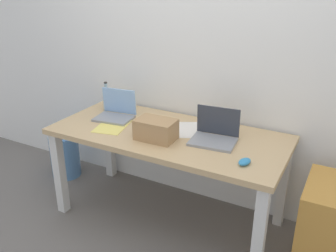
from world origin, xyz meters
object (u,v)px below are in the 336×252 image
object	(u,v)px
filing_cabinet	(333,230)
water_cooler_jug	(65,155)
laptop_right	(215,135)
cardboard_box	(156,129)
laptop_left	(116,112)
computer_mouse	(245,162)
desk	(168,144)
beer_bottle	(107,99)

from	to	relation	value
filing_cabinet	water_cooler_jug	bearing A→B (deg)	176.95
laptop_right	cardboard_box	xyz separation A→B (m)	(-0.37, -0.16, 0.03)
laptop_left	computer_mouse	distance (m)	1.16
laptop_right	computer_mouse	size ratio (longest dim) A/B	3.22
desk	beer_bottle	distance (m)	0.72
laptop_right	water_cooler_jug	distance (m)	1.62
desk	beer_bottle	bearing A→B (deg)	165.67
computer_mouse	filing_cabinet	distance (m)	0.73
cardboard_box	computer_mouse	bearing A→B (deg)	-5.61
cardboard_box	water_cooler_jug	world-z (taller)	cardboard_box
beer_bottle	cardboard_box	distance (m)	0.72
desk	computer_mouse	world-z (taller)	computer_mouse
desk	laptop_left	size ratio (longest dim) A/B	5.51
laptop_right	filing_cabinet	bearing A→B (deg)	-1.93
beer_bottle	filing_cabinet	xyz separation A→B (m)	(1.84, -0.18, -0.52)
laptop_left	beer_bottle	bearing A→B (deg)	146.14
desk	computer_mouse	distance (m)	0.67
water_cooler_jug	filing_cabinet	xyz separation A→B (m)	(2.34, -0.12, 0.10)
desk	laptop_right	size ratio (longest dim) A/B	5.27
laptop_left	beer_bottle	world-z (taller)	beer_bottle
laptop_right	cardboard_box	size ratio (longest dim) A/B	1.19
beer_bottle	computer_mouse	world-z (taller)	beer_bottle
laptop_left	filing_cabinet	bearing A→B (deg)	-2.08
beer_bottle	computer_mouse	distance (m)	1.35
desk	computer_mouse	bearing A→B (deg)	-17.73
laptop_right	laptop_left	bearing A→B (deg)	177.77
water_cooler_jug	beer_bottle	bearing A→B (deg)	5.83
cardboard_box	filing_cabinet	size ratio (longest dim) A/B	0.44
laptop_right	cardboard_box	world-z (taller)	laptop_right
filing_cabinet	cardboard_box	bearing A→B (deg)	-173.65
laptop_left	beer_bottle	size ratio (longest dim) A/B	1.28
computer_mouse	laptop_right	bearing A→B (deg)	155.73
computer_mouse	filing_cabinet	world-z (taller)	computer_mouse
desk	cardboard_box	distance (m)	0.22
desk	water_cooler_jug	bearing A→B (deg)	174.11
beer_bottle	water_cooler_jug	xyz separation A→B (m)	(-0.50, -0.05, -0.62)
desk	laptop_right	distance (m)	0.38
cardboard_box	water_cooler_jug	bearing A→B (deg)	167.32
cardboard_box	filing_cabinet	bearing A→B (deg)	6.35
beer_bottle	laptop_left	bearing A→B (deg)	-33.86
computer_mouse	cardboard_box	size ratio (longest dim) A/B	0.37
laptop_left	desk	bearing A→B (deg)	-6.46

